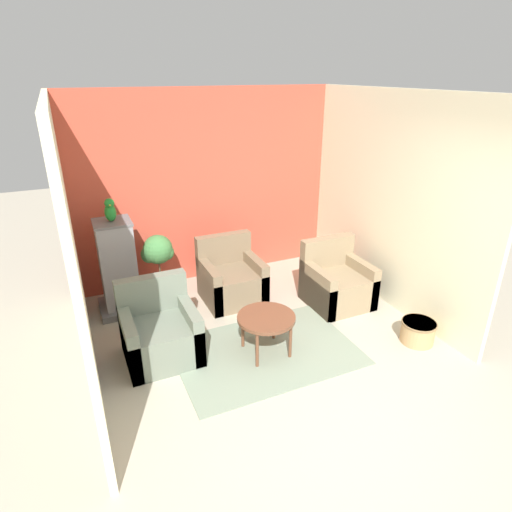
% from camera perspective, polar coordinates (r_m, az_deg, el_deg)
% --- Properties ---
extents(ground_plane, '(20.00, 20.00, 0.00)m').
position_cam_1_polar(ground_plane, '(4.20, 9.86, -20.39)').
color(ground_plane, '#B2A893').
rests_on(ground_plane, ground).
extents(wall_back_accent, '(3.84, 0.06, 2.70)m').
position_cam_1_polar(wall_back_accent, '(6.22, -6.42, 9.06)').
color(wall_back_accent, '#C64C38').
rests_on(wall_back_accent, ground_plane).
extents(wall_left, '(0.06, 3.28, 2.70)m').
position_cam_1_polar(wall_left, '(4.35, -23.33, 0.80)').
color(wall_left, beige).
rests_on(wall_left, ground_plane).
extents(wall_right, '(0.06, 3.28, 2.70)m').
position_cam_1_polar(wall_right, '(5.73, 17.63, 6.84)').
color(wall_right, beige).
rests_on(wall_right, ground_plane).
extents(area_rug, '(1.97, 1.36, 0.01)m').
position_cam_1_polar(area_rug, '(4.90, 1.33, -12.61)').
color(area_rug, gray).
rests_on(area_rug, ground_plane).
extents(coffee_table, '(0.63, 0.63, 0.46)m').
position_cam_1_polar(coffee_table, '(4.66, 1.37, -8.53)').
color(coffee_table, brown).
rests_on(coffee_table, ground_plane).
extents(armchair_left, '(0.77, 0.75, 0.85)m').
position_cam_1_polar(armchair_left, '(4.80, -12.68, -10.03)').
color(armchair_left, slate).
rests_on(armchair_left, ground_plane).
extents(armchair_right, '(0.77, 0.75, 0.85)m').
position_cam_1_polar(armchair_right, '(5.80, 10.69, -3.65)').
color(armchair_right, '#8E7A5B').
rests_on(armchair_right, ground_plane).
extents(armchair_middle, '(0.77, 0.75, 0.85)m').
position_cam_1_polar(armchair_middle, '(5.81, -3.33, -3.19)').
color(armchair_middle, '#7A664C').
rests_on(armchair_middle, ground_plane).
extents(birdcage, '(0.59, 0.59, 1.22)m').
position_cam_1_polar(birdcage, '(5.69, -17.87, -1.68)').
color(birdcage, slate).
rests_on(birdcage, ground_plane).
extents(parrot, '(0.14, 0.24, 0.29)m').
position_cam_1_polar(parrot, '(5.42, -18.88, 5.76)').
color(parrot, '#1E842D').
rests_on(parrot, birdcage).
extents(potted_plant, '(0.43, 0.39, 0.89)m').
position_cam_1_polar(potted_plant, '(5.90, -12.93, 0.19)').
color(potted_plant, beige).
rests_on(potted_plant, ground_plane).
extents(wicker_basket, '(0.39, 0.39, 0.26)m').
position_cam_1_polar(wicker_basket, '(5.32, 20.78, -9.33)').
color(wicker_basket, tan).
rests_on(wicker_basket, ground_plane).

